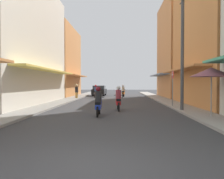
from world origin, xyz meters
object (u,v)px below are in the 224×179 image
(motorbike_red, at_px, (118,100))
(motorbike_silver, at_px, (96,92))
(motorbike_blue, at_px, (98,103))
(pedestrian_midway, at_px, (77,90))
(parked_car, at_px, (99,91))
(street_sign_no_entry, at_px, (173,84))
(motorbike_maroon, at_px, (97,97))
(utility_pole, at_px, (182,50))
(vendor_umbrella, at_px, (211,72))
(motorbike_orange, at_px, (123,92))

(motorbike_red, distance_m, motorbike_silver, 13.99)
(motorbike_blue, relative_size, pedestrian_midway, 1.06)
(parked_car, distance_m, street_sign_no_entry, 18.03)
(motorbike_maroon, height_order, utility_pole, utility_pole)
(motorbike_silver, bearing_deg, motorbike_blue, -83.40)
(motorbike_maroon, distance_m, parked_car, 12.11)
(street_sign_no_entry, bearing_deg, vendor_umbrella, -81.64)
(motorbike_silver, xyz_separation_m, parked_car, (-0.01, 4.62, 0.04))
(motorbike_blue, relative_size, motorbike_orange, 1.00)
(motorbike_blue, xyz_separation_m, motorbike_silver, (-1.88, 16.24, 0.00))
(motorbike_maroon, relative_size, motorbike_orange, 1.00)
(street_sign_no_entry, bearing_deg, motorbike_orange, 104.26)
(motorbike_silver, bearing_deg, motorbike_maroon, -83.23)
(street_sign_no_entry, bearing_deg, utility_pole, -87.41)
(motorbike_maroon, height_order, motorbike_orange, motorbike_orange)
(pedestrian_midway, height_order, utility_pole, utility_pole)
(motorbike_red, distance_m, street_sign_no_entry, 4.24)
(motorbike_maroon, bearing_deg, vendor_umbrella, -56.02)
(motorbike_blue, bearing_deg, utility_pole, 21.58)
(parked_car, distance_m, vendor_umbrella, 23.13)
(pedestrian_midway, xyz_separation_m, vendor_umbrella, (9.37, -14.61, 1.33))
(motorbike_maroon, relative_size, street_sign_no_entry, 0.68)
(motorbike_blue, xyz_separation_m, street_sign_no_entry, (4.83, 4.16, 1.01))
(parked_car, xyz_separation_m, utility_pole, (6.82, -18.91, 3.01))
(motorbike_orange, height_order, motorbike_silver, same)
(motorbike_blue, bearing_deg, pedestrian_midway, 105.50)
(motorbike_maroon, distance_m, street_sign_no_entry, 7.53)
(pedestrian_midway, bearing_deg, vendor_umbrella, -57.34)
(motorbike_red, distance_m, utility_pole, 4.98)
(motorbike_red, xyz_separation_m, pedestrian_midway, (-4.81, 11.08, 0.26))
(utility_pole, bearing_deg, parked_car, 109.82)
(street_sign_no_entry, bearing_deg, motorbike_silver, 119.04)
(motorbike_orange, bearing_deg, parked_car, 133.52)
(motorbike_orange, height_order, pedestrian_midway, pedestrian_midway)
(parked_car, relative_size, pedestrian_midway, 2.43)
(vendor_umbrella, xyz_separation_m, utility_pole, (-0.65, 2.92, 1.46))
(motorbike_red, bearing_deg, vendor_umbrella, -37.82)
(motorbike_orange, distance_m, utility_pole, 16.03)
(motorbike_silver, distance_m, utility_pole, 16.12)
(vendor_umbrella, relative_size, street_sign_no_entry, 0.95)
(motorbike_maroon, relative_size, utility_pole, 0.25)
(pedestrian_midway, relative_size, vendor_umbrella, 0.68)
(motorbike_maroon, bearing_deg, pedestrian_midway, 119.89)
(motorbike_blue, distance_m, vendor_umbrella, 5.88)
(motorbike_maroon, distance_m, motorbike_silver, 7.51)
(motorbike_maroon, relative_size, pedestrian_midway, 1.06)
(motorbike_orange, distance_m, motorbike_silver, 3.53)
(motorbike_blue, distance_m, street_sign_no_entry, 6.45)
(motorbike_blue, bearing_deg, parked_car, 95.17)
(motorbike_red, bearing_deg, parked_car, 99.07)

